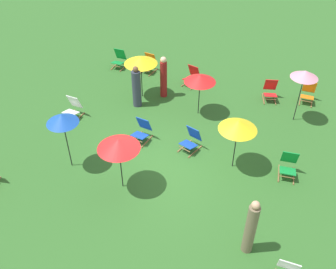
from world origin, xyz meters
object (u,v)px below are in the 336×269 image
person_2 (164,77)px  deckchair_6 (192,76)px  deckchair_1 (119,59)px  deckchair_4 (288,165)px  deckchair_9 (149,63)px  person_1 (251,228)px  umbrella_5 (305,74)px  deckchair_5 (191,140)px  umbrella_3 (238,125)px  deckchair_2 (308,93)px  person_0 (137,88)px  deckchair_3 (270,91)px  umbrella_1 (141,60)px  umbrella_4 (200,78)px  deckchair_8 (73,108)px  deckchair_0 (142,130)px  umbrella_0 (62,119)px  umbrella_2 (119,144)px

person_2 → deckchair_6: bearing=68.3°
deckchair_1 → person_2: 3.14m
deckchair_4 → deckchair_9: size_ratio=1.00×
person_1 → umbrella_5: bearing=-64.2°
deckchair_5 → umbrella_3: bearing=5.6°
deckchair_2 → deckchair_4: bearing=-93.2°
deckchair_4 → deckchair_9: bearing=139.8°
deckchair_2 → deckchair_9: size_ratio=1.00×
person_0 → deckchair_4: bearing=121.3°
deckchair_3 → deckchair_9: (-5.27, 0.25, 0.00)m
umbrella_1 → umbrella_4: (2.43, -0.29, -0.09)m
deckchair_8 → person_2: size_ratio=0.49×
deckchair_9 → person_1: bearing=-43.7°
deckchair_6 → person_0: (-1.42, -2.24, 0.40)m
deckchair_0 → deckchair_6: same height
deckchair_2 → person_0: (-5.98, -2.72, 0.40)m
umbrella_1 → umbrella_5: size_ratio=0.86×
deckchair_3 → deckchair_8: size_ratio=1.04×
deckchair_0 → deckchair_5: size_ratio=0.96×
deckchair_3 → deckchair_8: (-6.45, -3.88, 0.00)m
umbrella_1 → deckchair_2: bearing=18.8°
deckchair_9 → umbrella_0: 6.57m
deckchair_9 → deckchair_6: bearing=-2.2°
umbrella_1 → person_1: size_ratio=0.98×
umbrella_3 → deckchair_0: bearing=177.3°
umbrella_4 → person_1: person_1 is taller
deckchair_8 → umbrella_2: bearing=-33.5°
deckchair_1 → umbrella_2: umbrella_2 is taller
deckchair_2 → deckchair_6: size_ratio=0.97×
deckchair_3 → person_1: (0.72, -7.12, 0.47)m
deckchair_8 → deckchair_9: 4.30m
deckchair_9 → umbrella_3: bearing=-35.7°
deckchair_8 → person_1: size_ratio=0.47×
deckchair_4 → deckchair_6: same height
person_1 → deckchair_0: bearing=-5.7°
deckchair_0 → deckchair_1: 5.28m
deckchair_9 → umbrella_1: bearing=-66.6°
deckchair_4 → umbrella_1: size_ratio=0.48×
deckchair_0 → person_1: person_1 is taller
deckchair_9 → deckchair_8: bearing=-98.7°
deckchair_8 → person_2: (2.52, 2.53, 0.46)m
deckchair_8 → person_0: person_0 is taller
deckchair_2 → umbrella_0: 9.29m
umbrella_1 → umbrella_4: umbrella_1 is taller
umbrella_0 → umbrella_4: size_ratio=1.21×
deckchair_4 → umbrella_1: 6.52m
deckchair_8 → deckchair_6: bearing=52.7°
deckchair_4 → umbrella_4: umbrella_4 is taller
deckchair_5 → deckchair_9: (-3.41, 4.24, 0.00)m
person_0 → umbrella_4: bearing=146.2°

